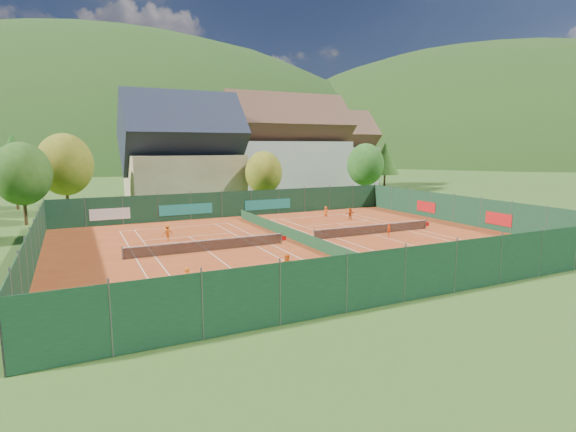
# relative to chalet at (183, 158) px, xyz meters

# --- Properties ---
(ground) EXTENTS (600.00, 600.00, 0.00)m
(ground) POSITION_rel_chalet_xyz_m (3.00, -30.00, -6.64)
(ground) COLOR #2D5019
(ground) RESTS_ON ground
(clay_pad) EXTENTS (40.00, 32.00, 0.01)m
(clay_pad) POSITION_rel_chalet_xyz_m (3.00, -30.00, -6.62)
(clay_pad) COLOR #9C3A17
(clay_pad) RESTS_ON ground
(court_markings_left) EXTENTS (11.03, 23.83, 0.00)m
(court_markings_left) POSITION_rel_chalet_xyz_m (-5.00, -30.00, -6.61)
(court_markings_left) COLOR white
(court_markings_left) RESTS_ON ground
(court_markings_right) EXTENTS (11.03, 23.83, 0.00)m
(court_markings_right) POSITION_rel_chalet_xyz_m (11.00, -30.00, -6.61)
(court_markings_right) COLOR white
(court_markings_right) RESTS_ON ground
(tennis_net_left) EXTENTS (13.30, 0.10, 1.02)m
(tennis_net_left) POSITION_rel_chalet_xyz_m (-4.85, -30.00, -6.12)
(tennis_net_left) COLOR #59595B
(tennis_net_left) RESTS_ON ground
(tennis_net_right) EXTENTS (13.30, 0.10, 1.02)m
(tennis_net_right) POSITION_rel_chalet_xyz_m (11.15, -30.00, -6.12)
(tennis_net_right) COLOR #59595B
(tennis_net_right) RESTS_ON ground
(court_divider) EXTENTS (0.03, 28.80, 1.00)m
(court_divider) POSITION_rel_chalet_xyz_m (3.00, -30.00, -6.12)
(court_divider) COLOR #14391D
(court_divider) RESTS_ON ground
(fence_north) EXTENTS (40.00, 0.10, 3.00)m
(fence_north) POSITION_rel_chalet_xyz_m (2.54, -14.01, -5.16)
(fence_north) COLOR #143823
(fence_north) RESTS_ON ground
(fence_south) EXTENTS (40.00, 0.04, 3.00)m
(fence_south) POSITION_rel_chalet_xyz_m (3.00, -46.00, -5.12)
(fence_south) COLOR #153B22
(fence_south) RESTS_ON ground
(fence_west) EXTENTS (0.04, 32.00, 3.00)m
(fence_west) POSITION_rel_chalet_xyz_m (-17.00, -30.00, -5.12)
(fence_west) COLOR #13351E
(fence_west) RESTS_ON ground
(fence_east) EXTENTS (0.09, 32.00, 3.00)m
(fence_east) POSITION_rel_chalet_xyz_m (23.00, -29.95, -5.14)
(fence_east) COLOR #13341E
(fence_east) RESTS_ON ground
(chalet) EXTENTS (16.20, 12.00, 16.00)m
(chalet) POSITION_rel_chalet_xyz_m (0.00, 0.00, 0.00)
(chalet) COLOR beige
(chalet) RESTS_ON ground
(hotel_block_a) EXTENTS (21.60, 11.00, 17.25)m
(hotel_block_a) POSITION_rel_chalet_xyz_m (19.00, 6.00, 0.76)
(hotel_block_a) COLOR silver
(hotel_block_a) RESTS_ON ground
(hotel_block_b) EXTENTS (17.28, 10.00, 15.50)m
(hotel_block_b) POSITION_rel_chalet_xyz_m (33.00, 14.00, -0.01)
(hotel_block_b) COLOR silver
(hotel_block_b) RESTS_ON ground
(tree_west_front) EXTENTS (5.72, 5.72, 8.69)m
(tree_west_front) POSITION_rel_chalet_xyz_m (-19.00, -10.00, -1.23)
(tree_west_front) COLOR #4B321B
(tree_west_front) RESTS_ON ground
(tree_west_mid) EXTENTS (6.44, 6.44, 9.78)m
(tree_west_mid) POSITION_rel_chalet_xyz_m (-15.00, -4.00, -0.56)
(tree_west_mid) COLOR #4D371B
(tree_west_mid) RESTS_ON ground
(tree_west_back) EXTENTS (5.60, 5.60, 10.00)m
(tree_west_back) POSITION_rel_chalet_xyz_m (-21.00, 4.00, 0.11)
(tree_west_back) COLOR #472F19
(tree_west_back) RESTS_ON ground
(tree_center) EXTENTS (5.01, 5.01, 7.60)m
(tree_center) POSITION_rel_chalet_xyz_m (9.00, -8.00, -1.91)
(tree_center) COLOR #402A17
(tree_center) RESTS_ON ground
(tree_east_front) EXTENTS (5.72, 5.72, 8.69)m
(tree_east_front) POSITION_rel_chalet_xyz_m (27.00, -6.00, -1.23)
(tree_east_front) COLOR #442B18
(tree_east_front) RESTS_ON ground
(tree_east_mid) EXTENTS (5.04, 5.04, 9.00)m
(tree_east_mid) POSITION_rel_chalet_xyz_m (37.00, 2.00, -0.56)
(tree_east_mid) COLOR #49291A
(tree_east_mid) RESTS_ON ground
(tree_east_back) EXTENTS (7.15, 7.15, 10.86)m
(tree_east_back) POSITION_rel_chalet_xyz_m (29.00, 10.00, 0.12)
(tree_east_back) COLOR #452A18
(tree_east_back) RESTS_ON ground
(mountain_backdrop) EXTENTS (820.00, 530.00, 242.00)m
(mountain_backdrop) POSITION_rel_chalet_xyz_m (31.54, 203.48, -46.26)
(mountain_backdrop) COLOR black
(mountain_backdrop) RESTS_ON ground
(ball_hopper) EXTENTS (0.34, 0.34, 0.80)m
(ball_hopper) POSITION_rel_chalet_xyz_m (15.38, -41.78, -6.07)
(ball_hopper) COLOR slate
(ball_hopper) RESTS_ON ground
(loose_ball_0) EXTENTS (0.07, 0.07, 0.07)m
(loose_ball_0) POSITION_rel_chalet_xyz_m (-5.40, -35.10, -6.59)
(loose_ball_0) COLOR #CCD833
(loose_ball_0) RESTS_ON ground
(loose_ball_1) EXTENTS (0.07, 0.07, 0.07)m
(loose_ball_1) POSITION_rel_chalet_xyz_m (10.97, -40.15, -6.59)
(loose_ball_1) COLOR #CCD833
(loose_ball_1) RESTS_ON ground
(loose_ball_2) EXTENTS (0.07, 0.07, 0.07)m
(loose_ball_2) POSITION_rel_chalet_xyz_m (3.95, -26.19, -6.59)
(loose_ball_2) COLOR #CCD833
(loose_ball_2) RESTS_ON ground
(player_left_near) EXTENTS (0.62, 0.45, 1.57)m
(player_left_near) POSITION_rel_chalet_xyz_m (-8.90, -39.84, -5.84)
(player_left_near) COLOR orange
(player_left_near) RESTS_ON ground
(player_left_mid) EXTENTS (0.96, 0.94, 1.56)m
(player_left_mid) POSITION_rel_chalet_xyz_m (-2.56, -39.47, -5.85)
(player_left_mid) COLOR #D25F12
(player_left_mid) RESTS_ON ground
(player_left_far) EXTENTS (1.05, 0.72, 1.50)m
(player_left_far) POSITION_rel_chalet_xyz_m (-7.13, -24.71, -5.88)
(player_left_far) COLOR #D05A12
(player_left_far) RESTS_ON ground
(player_right_near) EXTENTS (0.80, 0.75, 1.33)m
(player_right_near) POSITION_rel_chalet_xyz_m (11.40, -31.78, -5.96)
(player_right_near) COLOR #FA5816
(player_right_near) RESTS_ON ground
(player_right_far_a) EXTENTS (0.67, 0.51, 1.22)m
(player_right_far_a) POSITION_rel_chalet_xyz_m (12.46, -18.67, -6.02)
(player_right_far_a) COLOR #CF4F12
(player_right_far_a) RESTS_ON ground
(player_right_far_b) EXTENTS (1.25, 0.41, 1.34)m
(player_right_far_b) POSITION_rel_chalet_xyz_m (13.78, -21.87, -5.95)
(player_right_far_b) COLOR #CB4E12
(player_right_far_b) RESTS_ON ground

